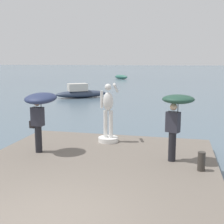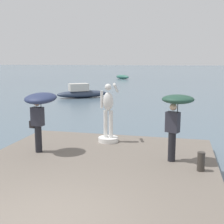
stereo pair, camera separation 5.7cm
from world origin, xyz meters
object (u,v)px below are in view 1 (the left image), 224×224
Objects in this scene: statue_white_figure at (108,120)px; mooring_bollard at (201,161)px; onlooker_right at (176,110)px; boat_mid at (81,93)px; boat_far at (121,77)px; onlooker_left at (40,105)px.

mooring_bollard is at bearing -35.98° from statue_white_figure.
boat_mid is (-8.82, 17.15, -1.47)m from onlooker_right.
statue_white_figure is at bearing -79.34° from boat_far.
boat_far is at bearing 103.15° from onlooker_right.
boat_far is at bearing 98.11° from onlooker_left.
onlooker_right is at bearing -62.77° from boat_mid.
statue_white_figure is 2.60m from onlooker_left.
statue_white_figure is 4.14× the size of mooring_bollard.
onlooker_left is 17.87m from boat_mid.
onlooker_right is at bearing -76.85° from boat_far.
boat_mid is at bearing 118.22° from mooring_bollard.
onlooker_left is 47.19m from boat_far.
onlooker_left is at bearing -136.51° from statue_white_figure.
onlooker_left reaches higher than mooring_bollard.
statue_white_figure is 3.93m from mooring_bollard.
onlooker_left is 4.24m from onlooker_right.
onlooker_left is 1.00× the size of onlooker_right.
statue_white_figure is at bearing 145.75° from onlooker_right.
mooring_bollard reaches higher than boat_far.
onlooker_left is at bearing 173.52° from mooring_bollard.
onlooker_right is (4.24, 0.07, -0.00)m from onlooker_left.
mooring_bollard is (4.96, -0.56, -1.29)m from onlooker_left.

